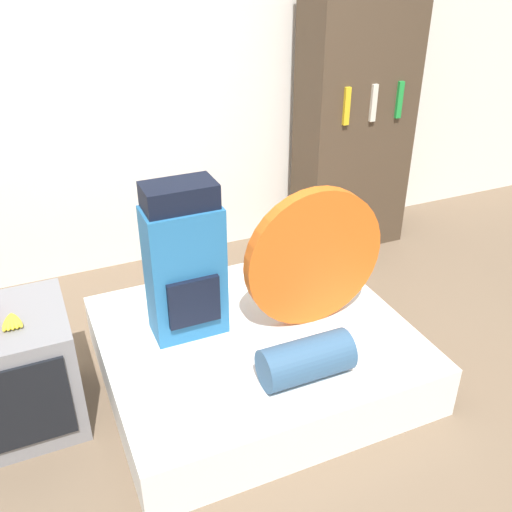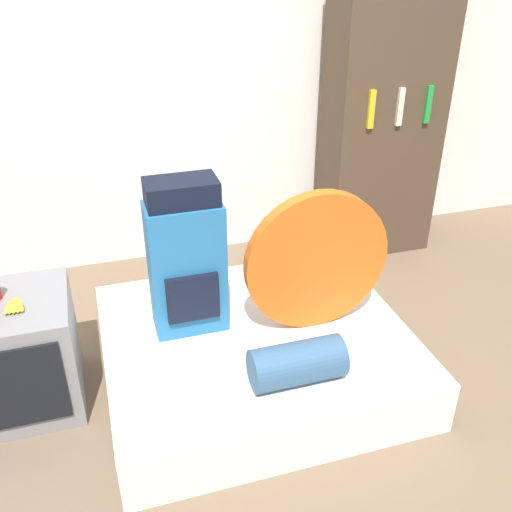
% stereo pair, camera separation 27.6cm
% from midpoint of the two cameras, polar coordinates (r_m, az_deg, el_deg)
% --- Properties ---
extents(ground_plane, '(16.00, 16.00, 0.00)m').
position_cam_midpoint_polar(ground_plane, '(2.86, 7.68, -18.14)').
color(ground_plane, brown).
extents(wall_back, '(8.00, 0.05, 2.60)m').
position_cam_midpoint_polar(wall_back, '(3.95, -3.62, 17.75)').
color(wall_back, white).
rests_on(wall_back, ground_plane).
extents(bed, '(1.56, 1.36, 0.29)m').
position_cam_midpoint_polar(bed, '(3.10, 2.56, -9.69)').
color(bed, white).
rests_on(bed, ground_plane).
extents(backpack, '(0.37, 0.25, 0.82)m').
position_cam_midpoint_polar(backpack, '(2.84, -4.23, -0.46)').
color(backpack, '#23669E').
rests_on(backpack, bed).
extents(tent_bag, '(0.75, 0.07, 0.75)m').
position_cam_midpoint_polar(tent_bag, '(2.90, 8.82, -0.58)').
color(tent_bag, '#E05B19').
rests_on(tent_bag, bed).
extents(sleeping_roll, '(0.43, 0.20, 0.20)m').
position_cam_midpoint_polar(sleeping_roll, '(2.67, 7.20, -10.67)').
color(sleeping_roll, '#33567A').
rests_on(sleeping_roll, bed).
extents(television, '(0.55, 0.56, 0.60)m').
position_cam_midpoint_polar(television, '(3.02, -20.21, -9.29)').
color(television, gray).
rests_on(television, ground_plane).
extents(banana_bunch, '(0.11, 0.13, 0.03)m').
position_cam_midpoint_polar(banana_bunch, '(2.79, -20.44, -4.72)').
color(banana_bunch, yellow).
rests_on(banana_bunch, television).
extents(bookshelf, '(0.78, 0.42, 1.87)m').
position_cam_midpoint_polar(bookshelf, '(4.20, 14.35, 12.48)').
color(bookshelf, '#473828').
rests_on(bookshelf, ground_plane).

